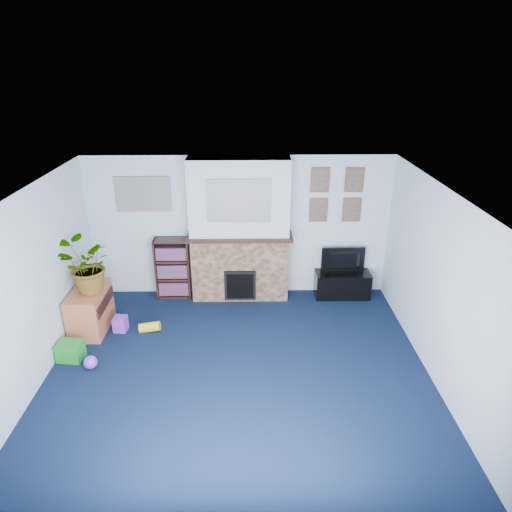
{
  "coord_description": "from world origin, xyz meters",
  "views": [
    {
      "loc": [
        0.15,
        -4.92,
        3.82
      ],
      "look_at": [
        0.25,
        0.98,
        1.23
      ],
      "focal_mm": 32.0,
      "sensor_mm": 36.0,
      "label": 1
    }
  ],
  "objects_px": {
    "tv_stand": "(342,284)",
    "television": "(344,261)",
    "sideboard": "(90,309)",
    "bookshelf": "(173,269)"
  },
  "relations": [
    {
      "from": "tv_stand",
      "to": "sideboard",
      "type": "height_order",
      "value": "sideboard"
    },
    {
      "from": "sideboard",
      "to": "tv_stand",
      "type": "bearing_deg",
      "value": 13.69
    },
    {
      "from": "tv_stand",
      "to": "television",
      "type": "height_order",
      "value": "television"
    },
    {
      "from": "television",
      "to": "sideboard",
      "type": "bearing_deg",
      "value": 12.57
    },
    {
      "from": "bookshelf",
      "to": "sideboard",
      "type": "height_order",
      "value": "bookshelf"
    },
    {
      "from": "tv_stand",
      "to": "sideboard",
      "type": "relative_size",
      "value": 1.1
    },
    {
      "from": "television",
      "to": "sideboard",
      "type": "height_order",
      "value": "television"
    },
    {
      "from": "tv_stand",
      "to": "sideboard",
      "type": "bearing_deg",
      "value": -166.31
    },
    {
      "from": "tv_stand",
      "to": "sideboard",
      "type": "distance_m",
      "value": 4.11
    },
    {
      "from": "television",
      "to": "sideboard",
      "type": "distance_m",
      "value": 4.12
    }
  ]
}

